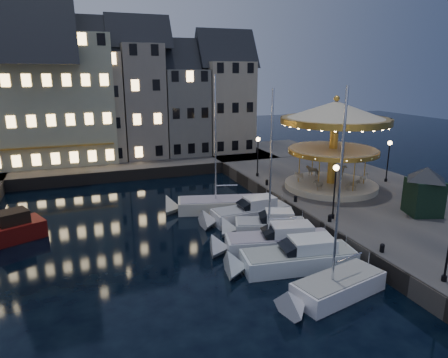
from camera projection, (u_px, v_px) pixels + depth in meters
name	position (u px, v px, depth m)	size (l,w,h in m)	color
ground	(251.00, 254.00, 27.32)	(160.00, 160.00, 0.00)	black
quay_east	(362.00, 198.00, 37.27)	(16.00, 56.00, 1.30)	#474442
quay_north	(101.00, 166.00, 49.81)	(44.00, 12.00, 1.30)	#474442
quaywall_e	(286.00, 208.00, 34.59)	(0.15, 44.00, 1.30)	#47423A
quaywall_n	(123.00, 176.00, 45.05)	(48.00, 0.15, 1.30)	#47423A
streetlamp_b	(335.00, 184.00, 29.58)	(0.44, 0.44, 4.17)	black
streetlamp_c	(258.00, 151.00, 41.80)	(0.44, 0.44, 4.17)	black
streetlamp_d	(389.00, 155.00, 39.71)	(0.44, 0.44, 4.17)	black
bollard_a	(382.00, 247.00, 24.58)	(0.30, 0.30, 0.57)	black
bollard_b	(330.00, 218.00, 29.56)	(0.30, 0.30, 0.57)	black
bollard_c	(295.00, 198.00, 34.09)	(0.30, 0.30, 0.57)	black
bollard_d	(267.00, 182.00, 39.07)	(0.30, 0.30, 0.57)	black
townhouse_nb	(42.00, 104.00, 47.60)	(6.16, 8.00, 13.80)	slate
townhouse_nc	(95.00, 99.00, 49.50)	(6.82, 8.00, 14.80)	tan
townhouse_nd	(141.00, 94.00, 51.29)	(5.50, 8.00, 15.80)	gray
townhouse_ne	(183.00, 105.00, 53.51)	(6.16, 8.00, 12.80)	slate
townhouse_nf	(225.00, 100.00, 55.41)	(6.82, 8.00, 13.80)	tan
hotel_corner	(41.00, 91.00, 47.22)	(17.60, 9.00, 16.80)	#BEBF97
motorboat_a	(331.00, 290.00, 21.84)	(6.64, 3.40, 10.94)	white
motorboat_b	(292.00, 259.00, 25.18)	(8.32, 3.44, 2.15)	silver
motorboat_c	(273.00, 242.00, 27.57)	(8.39, 3.85, 11.12)	silver
motorboat_d	(265.00, 227.00, 30.36)	(6.37, 3.92, 2.15)	silver
motorboat_e	(247.00, 214.00, 33.17)	(7.68, 2.55, 2.15)	silver
motorboat_f	(219.00, 205.00, 35.59)	(9.42, 4.58, 12.52)	beige
carousel	(335.00, 128.00, 36.63)	(9.94, 9.94, 8.70)	beige
ticket_kiosk	(426.00, 183.00, 30.54)	(3.67, 3.67, 4.30)	black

